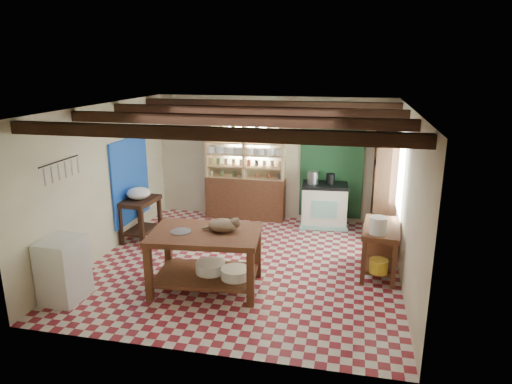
% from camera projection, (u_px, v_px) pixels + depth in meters
% --- Properties ---
extents(floor, '(5.00, 5.00, 0.02)m').
position_uv_depth(floor, '(245.00, 264.00, 7.68)').
color(floor, maroon).
rests_on(floor, ground).
extents(ceiling, '(5.00, 5.00, 0.02)m').
position_uv_depth(ceiling, '(244.00, 108.00, 6.96)').
color(ceiling, '#47464B').
rests_on(ceiling, wall_back).
extents(wall_back, '(5.00, 0.04, 2.60)m').
position_uv_depth(wall_back, '(272.00, 158.00, 9.67)').
color(wall_back, beige).
rests_on(wall_back, floor).
extents(wall_front, '(5.00, 0.04, 2.60)m').
position_uv_depth(wall_front, '(190.00, 249.00, 4.97)').
color(wall_front, beige).
rests_on(wall_front, floor).
extents(wall_left, '(0.04, 5.00, 2.60)m').
position_uv_depth(wall_left, '(103.00, 181.00, 7.83)').
color(wall_left, beige).
rests_on(wall_left, floor).
extents(wall_right, '(0.04, 5.00, 2.60)m').
position_uv_depth(wall_right, '(407.00, 199.00, 6.81)').
color(wall_right, beige).
rests_on(wall_right, floor).
extents(ceiling_beams, '(5.00, 3.80, 0.15)m').
position_uv_depth(ceiling_beams, '(244.00, 115.00, 7.00)').
color(ceiling_beams, '#361E13').
rests_on(ceiling_beams, ceiling).
extents(blue_wall_patch, '(0.04, 1.40, 1.60)m').
position_uv_depth(blue_wall_patch, '(131.00, 180.00, 8.73)').
color(blue_wall_patch, blue).
rests_on(blue_wall_patch, wall_left).
extents(green_wall_patch, '(1.30, 0.04, 2.30)m').
position_uv_depth(green_wall_patch, '(332.00, 164.00, 9.40)').
color(green_wall_patch, '#1D4926').
rests_on(green_wall_patch, wall_back).
extents(window_back, '(0.90, 0.02, 0.80)m').
position_uv_depth(window_back, '(249.00, 139.00, 9.64)').
color(window_back, silver).
rests_on(window_back, wall_back).
extents(window_right, '(0.02, 1.30, 1.20)m').
position_uv_depth(window_right, '(401.00, 177.00, 7.72)').
color(window_right, silver).
rests_on(window_right, wall_right).
extents(utensil_rail, '(0.06, 0.90, 0.28)m').
position_uv_depth(utensil_rail, '(60.00, 169.00, 6.56)').
color(utensil_rail, black).
rests_on(utensil_rail, wall_left).
extents(pot_rack, '(0.86, 0.12, 0.36)m').
position_uv_depth(pot_rack, '(333.00, 121.00, 8.75)').
color(pot_rack, black).
rests_on(pot_rack, ceiling).
extents(shelving_unit, '(1.70, 0.34, 2.20)m').
position_uv_depth(shelving_unit, '(245.00, 168.00, 9.66)').
color(shelving_unit, tan).
rests_on(shelving_unit, floor).
extents(tall_rack, '(0.40, 0.86, 2.00)m').
position_uv_depth(tall_rack, '(384.00, 187.00, 8.63)').
color(tall_rack, '#361E13').
rests_on(tall_rack, floor).
extents(work_table, '(1.68, 1.21, 0.90)m').
position_uv_depth(work_table, '(206.00, 260.00, 6.74)').
color(work_table, brown).
rests_on(work_table, floor).
extents(stove, '(0.96, 0.68, 0.90)m').
position_uv_depth(stove, '(324.00, 205.00, 9.34)').
color(stove, silver).
rests_on(stove, floor).
extents(prep_table, '(0.59, 0.83, 0.80)m').
position_uv_depth(prep_table, '(141.00, 219.00, 8.64)').
color(prep_table, '#361E13').
rests_on(prep_table, floor).
extents(white_cabinet, '(0.52, 0.62, 0.91)m').
position_uv_depth(white_cabinet, '(63.00, 270.00, 6.41)').
color(white_cabinet, white).
rests_on(white_cabinet, floor).
extents(right_counter, '(0.64, 1.14, 0.79)m').
position_uv_depth(right_counter, '(380.00, 250.00, 7.25)').
color(right_counter, brown).
rests_on(right_counter, floor).
extents(cat, '(0.49, 0.42, 0.19)m').
position_uv_depth(cat, '(223.00, 225.00, 6.61)').
color(cat, '#8D6E52').
rests_on(cat, work_table).
extents(steel_tray, '(0.33, 0.33, 0.02)m').
position_uv_depth(steel_tray, '(181.00, 231.00, 6.60)').
color(steel_tray, '#A5A5AD').
rests_on(steel_tray, work_table).
extents(basin_large, '(0.49, 0.49, 0.15)m').
position_uv_depth(basin_large, '(210.00, 267.00, 6.82)').
color(basin_large, white).
rests_on(basin_large, work_table).
extents(basin_small, '(0.46, 0.46, 0.15)m').
position_uv_depth(basin_small, '(235.00, 273.00, 6.63)').
color(basin_small, white).
rests_on(basin_small, work_table).
extents(kettle_left, '(0.24, 0.24, 0.25)m').
position_uv_depth(kettle_left, '(313.00, 177.00, 9.22)').
color(kettle_left, '#A5A5AD').
rests_on(kettle_left, stove).
extents(kettle_right, '(0.19, 0.19, 0.22)m').
position_uv_depth(kettle_right, '(330.00, 179.00, 9.17)').
color(kettle_right, black).
rests_on(kettle_right, stove).
extents(enamel_bowl, '(0.47, 0.47, 0.22)m').
position_uv_depth(enamel_bowl, '(139.00, 193.00, 8.50)').
color(enamel_bowl, white).
rests_on(enamel_bowl, prep_table).
extents(white_bucket, '(0.28, 0.28, 0.26)m').
position_uv_depth(white_bucket, '(378.00, 225.00, 6.80)').
color(white_bucket, white).
rests_on(white_bucket, right_counter).
extents(wicker_basket, '(0.44, 0.36, 0.29)m').
position_uv_depth(wicker_basket, '(381.00, 245.00, 7.54)').
color(wicker_basket, '#90593A').
rests_on(wicker_basket, right_counter).
extents(yellow_tub, '(0.30, 0.30, 0.20)m').
position_uv_depth(yellow_tub, '(378.00, 266.00, 6.86)').
color(yellow_tub, gold).
rests_on(yellow_tub, right_counter).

